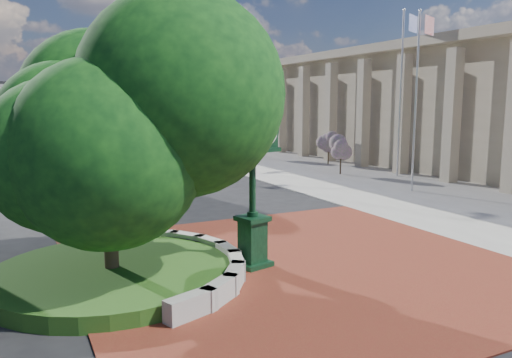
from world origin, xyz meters
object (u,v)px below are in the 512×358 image
at_px(post_clock, 252,167).
at_px(street_lamp_near, 127,91).
at_px(flagpole_b, 401,92).
at_px(parked_car, 102,139).
at_px(street_lamp_far, 65,101).
at_px(flagpole_a, 416,100).

relative_size(post_clock, street_lamp_near, 0.56).
bearing_deg(post_clock, flagpole_b, 36.62).
distance_m(parked_car, street_lamp_far, 5.47).
bearing_deg(street_lamp_near, flagpole_a, -60.68).
bearing_deg(flagpole_b, street_lamp_far, 117.32).
bearing_deg(street_lamp_near, post_clock, -94.82).
xyz_separation_m(post_clock, flagpole_b, (15.77, 11.73, 2.37)).
bearing_deg(street_lamp_near, street_lamp_far, 99.03).
xyz_separation_m(flagpole_a, street_lamp_far, (-13.29, 36.07, 0.07)).
height_order(flagpole_a, flagpole_b, flagpole_b).
height_order(flagpole_a, street_lamp_far, flagpole_a).
height_order(flagpole_b, street_lamp_far, flagpole_b).
distance_m(flagpole_a, flagpole_b, 5.43).
bearing_deg(street_lamp_near, flagpole_b, -46.50).
bearing_deg(street_lamp_near, parked_car, 88.47).
xyz_separation_m(flagpole_a, flagpole_b, (3.03, 4.47, 0.51)).
bearing_deg(parked_car, street_lamp_near, -95.21).
distance_m(parked_car, street_lamp_near, 15.88).
height_order(post_clock, street_lamp_far, street_lamp_far).
bearing_deg(flagpole_b, parked_car, 114.06).
bearing_deg(flagpole_b, street_lamp_near, 133.50).
relative_size(post_clock, flagpole_a, 0.56).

